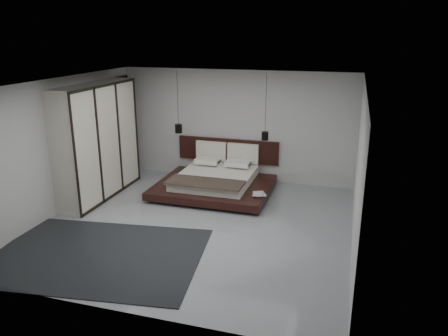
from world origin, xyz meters
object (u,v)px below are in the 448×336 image
(pendant_right, at_px, (265,135))
(pendant_left, at_px, (179,128))
(lattice_screen, at_px, (122,127))
(bed, at_px, (216,180))
(wardrobe, at_px, (98,141))
(rug, at_px, (97,255))

(pendant_right, bearing_deg, pendant_left, -180.00)
(lattice_screen, height_order, pendant_right, pendant_right)
(bed, height_order, wardrobe, wardrobe)
(bed, bearing_deg, pendant_right, 20.43)
(wardrobe, bearing_deg, rug, -60.07)
(pendant_left, bearing_deg, wardrobe, -134.88)
(lattice_screen, distance_m, wardrobe, 1.57)
(wardrobe, bearing_deg, lattice_screen, 99.24)
(lattice_screen, xyz_separation_m, rug, (1.75, -4.15, -1.29))
(pendant_right, height_order, wardrobe, pendant_right)
(pendant_left, distance_m, pendant_right, 2.18)
(lattice_screen, bearing_deg, pendant_right, -1.95)
(bed, height_order, pendant_left, pendant_left)
(pendant_left, relative_size, wardrobe, 0.57)
(lattice_screen, xyz_separation_m, pendant_right, (3.84, -0.13, 0.06))
(pendant_left, bearing_deg, pendant_right, 0.00)
(lattice_screen, height_order, bed, lattice_screen)
(pendant_left, xyz_separation_m, wardrobe, (-1.41, -1.42, -0.10))
(lattice_screen, height_order, pendant_left, pendant_left)
(lattice_screen, relative_size, pendant_right, 1.68)
(pendant_right, distance_m, wardrobe, 3.86)
(bed, height_order, pendant_right, pendant_right)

